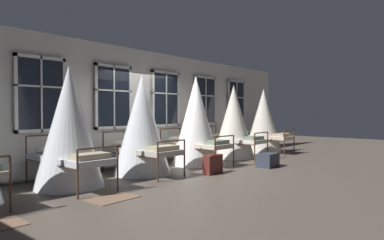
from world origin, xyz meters
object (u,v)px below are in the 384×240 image
at_px(cot_fourth, 196,122).
at_px(cot_fifth, 234,122).
at_px(cot_second, 69,128).
at_px(suitcase_dark, 213,164).
at_px(travel_trunk, 268,160).
at_px(cot_sixth, 263,122).
at_px(cot_third, 142,126).

height_order(cot_fourth, cot_fifth, cot_fourth).
xyz_separation_m(cot_second, cot_fifth, (5.63, -0.03, -0.02)).
relative_size(cot_fifth, suitcase_dark, 4.02).
height_order(cot_fourth, travel_trunk, cot_fourth).
relative_size(cot_fifth, travel_trunk, 3.59).
relative_size(cot_fifth, cot_sixth, 1.01).
relative_size(cot_sixth, suitcase_dark, 3.98).
distance_m(cot_third, cot_fourth, 1.93).
relative_size(cot_third, cot_fifth, 1.01).
relative_size(cot_third, cot_fourth, 0.95).
bearing_deg(cot_second, cot_fifth, -89.57).
relative_size(cot_third, travel_trunk, 3.64).
bearing_deg(cot_sixth, travel_trunk, 119.42).
height_order(cot_fifth, travel_trunk, cot_fifth).
distance_m(cot_third, travel_trunk, 3.47).
height_order(cot_third, suitcase_dark, cot_third).
bearing_deg(travel_trunk, cot_third, 148.63).
height_order(cot_second, cot_fifth, cot_second).
bearing_deg(cot_fifth, cot_fourth, 88.78).
distance_m(cot_fourth, cot_sixth, 3.75).
bearing_deg(cot_fifth, travel_trunk, 149.87).
bearing_deg(cot_sixth, cot_second, 88.22).
xyz_separation_m(cot_second, cot_third, (1.84, -0.00, -0.01)).
bearing_deg(cot_third, travel_trunk, -120.24).
relative_size(cot_fourth, cot_sixth, 1.07).
height_order(cot_sixth, travel_trunk, cot_sixth).
distance_m(cot_fifth, cot_sixth, 1.89).
bearing_deg(suitcase_dark, cot_fourth, 52.52).
bearing_deg(travel_trunk, cot_fifth, 61.04).
relative_size(cot_fourth, suitcase_dark, 4.27).
bearing_deg(cot_fourth, cot_third, 90.03).
bearing_deg(cot_third, cot_second, 91.06).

